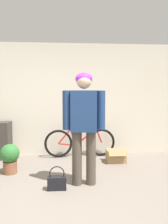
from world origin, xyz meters
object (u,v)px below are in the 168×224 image
at_px(handbag, 57,182).
at_px(potted_plant, 10,157).
at_px(person, 84,119).
at_px(bicycle, 80,142).
at_px(cardboard_box, 116,156).

bearing_deg(handbag, potted_plant, 139.43).
relative_size(person, bicycle, 1.08).
relative_size(person, handbag, 4.91).
distance_m(bicycle, handbag, 1.81).
bearing_deg(potted_plant, bicycle, 37.04).
xyz_separation_m(cardboard_box, potted_plant, (-2.04, -0.55, 0.17)).
relative_size(person, cardboard_box, 4.49).
relative_size(person, potted_plant, 3.29).
xyz_separation_m(handbag, cardboard_box, (1.17, 1.29, 0.01)).
distance_m(person, potted_plant, 1.59).
distance_m(person, cardboard_box, 1.63).
bearing_deg(bicycle, potted_plant, -146.56).
distance_m(bicycle, potted_plant, 1.64).
height_order(handbag, cardboard_box, handbag).
relative_size(handbag, potted_plant, 0.67).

